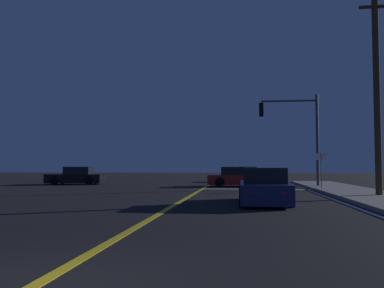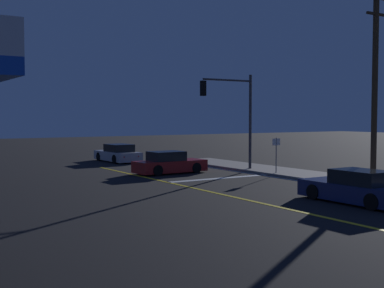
# 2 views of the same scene
# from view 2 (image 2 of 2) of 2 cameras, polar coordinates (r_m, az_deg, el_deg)

# --- Properties ---
(lane_line_center) EXTENTS (0.20, 38.03, 0.01)m
(lane_line_center) POSITION_cam_2_polar(r_m,az_deg,el_deg) (18.88, 12.08, -7.44)
(lane_line_center) COLOR gold
(lane_line_center) RESTS_ON ground
(stop_bar) EXTENTS (6.46, 0.50, 0.01)m
(stop_bar) POSITION_cam_2_polar(r_m,az_deg,el_deg) (28.31, 3.03, -3.87)
(stop_bar) COLOR white
(stop_bar) RESTS_ON ground
(car_mid_block_silver) EXTENTS (2.11, 4.71, 1.34)m
(car_mid_block_silver) POSITION_cam_2_polar(r_m,az_deg,el_deg) (39.19, -8.29, -1.11)
(car_mid_block_silver) COLOR #B2B5BA
(car_mid_block_silver) RESTS_ON ground
(car_side_waiting_navy) EXTENTS (1.86, 4.74, 1.34)m
(car_side_waiting_navy) POSITION_cam_2_polar(r_m,az_deg,el_deg) (21.28, 17.94, -4.76)
(car_side_waiting_navy) COLOR navy
(car_side_waiting_navy) RESTS_ON ground
(car_distant_tail_red) EXTENTS (4.49, 1.97, 1.34)m
(car_distant_tail_red) POSITION_cam_2_polar(r_m,az_deg,el_deg) (30.82, -2.57, -2.22)
(car_distant_tail_red) COLOR maroon
(car_distant_tail_red) RESTS_ON ground
(traffic_signal_near_right) EXTENTS (3.80, 0.28, 6.05)m
(traffic_signal_near_right) POSITION_cam_2_polar(r_m,az_deg,el_deg) (31.57, 4.69, 4.15)
(traffic_signal_near_right) COLOR #38383D
(traffic_signal_near_right) RESTS_ON ground
(utility_pole_right) EXTENTS (1.61, 0.29, 9.92)m
(utility_pole_right) POSITION_cam_2_polar(r_m,az_deg,el_deg) (27.19, 19.77, 6.53)
(utility_pole_right) COLOR #42301E
(utility_pole_right) RESTS_ON ground
(street_sign_corner) EXTENTS (0.56, 0.06, 2.20)m
(street_sign_corner) POSITION_cam_2_polar(r_m,az_deg,el_deg) (30.10, 9.40, -0.65)
(street_sign_corner) COLOR slate
(street_sign_corner) RESTS_ON ground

